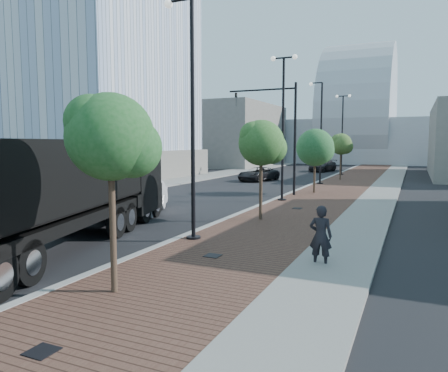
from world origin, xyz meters
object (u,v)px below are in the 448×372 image
at_px(dump_truck, 93,195).
at_px(white_sedan, 143,197).
at_px(dark_car_mid, 258,174).
at_px(pedestrian, 321,236).

xyz_separation_m(dump_truck, white_sedan, (-1.26, 5.28, -0.80)).
relative_size(dump_truck, dark_car_mid, 2.87).
bearing_deg(white_sedan, dump_truck, -98.23).
xyz_separation_m(white_sedan, dark_car_mid, (-0.76, 20.83, -0.17)).
bearing_deg(white_sedan, dark_car_mid, 70.41).
relative_size(dump_truck, pedestrian, 7.44).
bearing_deg(dump_truck, dark_car_mid, 79.32).
height_order(white_sedan, pedestrian, pedestrian).
relative_size(white_sedan, dark_car_mid, 1.05).
distance_m(dark_car_mid, pedestrian, 29.29).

